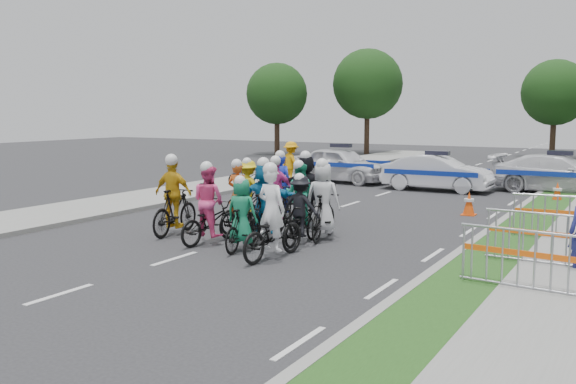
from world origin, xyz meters
The scene contains 30 objects.
ground centered at (0.00, 0.00, 0.00)m, with size 90.00×90.00×0.00m, color #28282B.
curb_right centered at (5.10, 5.00, 0.06)m, with size 0.20×60.00×0.12m, color gray.
grass_strip centered at (5.80, 5.00, 0.06)m, with size 1.20×60.00×0.11m, color #1E4114.
sidewalk_left centered at (-6.50, 5.00, 0.07)m, with size 3.00×60.00×0.13m, color gray.
rider_0 centered at (1.77, 1.03, 0.67)m, with size 0.88×2.05×2.03m.
rider_1 centered at (0.80, 1.37, 0.66)m, with size 0.74×1.63×1.68m.
rider_2 centered at (-0.32, 1.66, 0.71)m, with size 0.88×1.95×1.93m.
rider_3 centered at (-1.69, 2.07, 0.77)m, with size 1.06×1.97×2.03m.
rider_4 centered at (1.57, 2.64, 0.65)m, with size 0.93×1.64×1.66m.
rider_5 centered at (0.58, 2.69, 0.83)m, with size 1.58×1.89×1.98m.
rider_6 centered at (-0.62, 3.35, 0.61)m, with size 0.75×1.85×1.86m.
rider_7 centered at (1.79, 3.37, 0.76)m, with size 0.90×1.93×1.96m.
rider_8 centered at (0.76, 4.10, 0.68)m, with size 0.93×1.88×1.83m.
rider_9 centered at (-0.12, 4.43, 0.73)m, with size 0.98×1.84×1.89m.
rider_10 centered at (-1.18, 4.66, 0.70)m, with size 0.99×1.76×1.79m.
rider_11 centered at (0.39, 5.15, 0.83)m, with size 1.63×1.94×2.00m.
rider_12 centered at (-0.61, 5.52, 0.64)m, with size 0.77×1.95×1.96m.
police_car_0 centered at (-3.06, 14.84, 0.75)m, with size 1.78×4.41×1.50m, color silver.
police_car_1 centered at (1.40, 13.98, 0.69)m, with size 1.45×4.17×1.37m, color silver.
police_car_2 centered at (5.60, 15.51, 0.71)m, with size 2.00×4.92×1.43m, color silver.
marshal_hiviz centered at (-4.75, 13.47, 0.88)m, with size 1.14×0.66×1.77m, color orange.
barrier_0 centered at (6.70, 0.81, 0.56)m, with size 2.00×0.50×1.12m, color #A5A8AD, non-canonical shape.
barrier_1 centered at (6.70, 2.84, 0.56)m, with size 2.00×0.50×1.12m, color #A5A8AD, non-canonical shape.
barrier_2 centered at (6.70, 5.76, 0.56)m, with size 2.00×0.50×1.12m, color #A5A8AD, non-canonical shape.
cone_0 centered at (3.94, 8.70, 0.34)m, with size 0.40×0.40×0.70m.
cone_1 centered at (5.88, 12.75, 0.34)m, with size 0.40×0.40×0.70m.
parked_bike centered at (-5.40, 11.05, 0.44)m, with size 0.59×1.69×0.89m, color black.
tree_0 centered at (-14.00, 28.00, 4.19)m, with size 4.20×4.20×6.30m.
tree_3 centered at (-9.00, 32.00, 4.89)m, with size 4.90×4.90×7.35m.
tree_4 centered at (3.00, 34.00, 4.19)m, with size 4.20×4.20×6.30m.
Camera 1 is at (8.51, -10.22, 3.09)m, focal length 40.00 mm.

